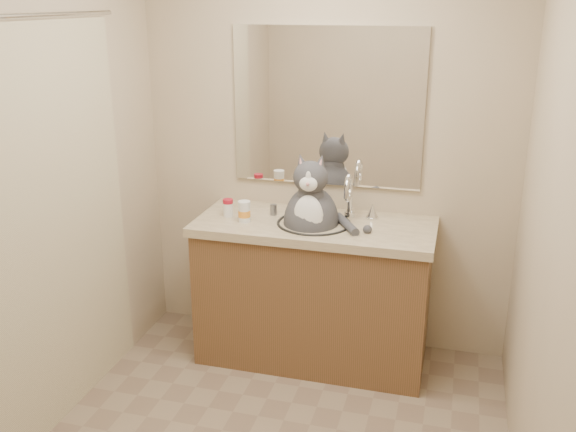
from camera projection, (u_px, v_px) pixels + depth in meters
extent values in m
cube|color=#C0AB8D|center=(327.00, 150.00, 3.74)|extent=(2.20, 0.01, 2.40)
cube|color=#C0AB8D|center=(95.00, 390.00, 1.45)|extent=(2.20, 0.01, 2.40)
cube|color=#C0AB8D|center=(27.00, 196.00, 2.87)|extent=(0.01, 2.50, 2.40)
cube|color=#C0AB8D|center=(553.00, 243.00, 2.32)|extent=(0.01, 2.50, 2.40)
cube|color=brown|center=(314.00, 295.00, 3.73)|extent=(1.30, 0.55, 0.80)
cube|color=beige|center=(315.00, 226.00, 3.60)|extent=(1.34, 0.59, 0.05)
torus|color=black|center=(314.00, 223.00, 3.57)|extent=(0.42, 0.42, 0.02)
ellipsoid|color=white|center=(314.00, 236.00, 3.59)|extent=(0.40, 0.40, 0.15)
cylinder|color=silver|center=(350.00, 200.00, 3.65)|extent=(0.03, 0.03, 0.18)
torus|color=silver|center=(348.00, 188.00, 3.56)|extent=(0.03, 0.16, 0.16)
cone|color=silver|center=(372.00, 210.00, 3.63)|extent=(0.06, 0.06, 0.08)
cube|color=white|center=(327.00, 108.00, 3.64)|extent=(1.10, 0.02, 0.90)
cube|color=beige|center=(56.00, 231.00, 3.01)|extent=(0.01, 1.20, 1.90)
cylinder|color=silver|center=(29.00, 15.00, 2.70)|extent=(0.02, 1.30, 0.02)
ellipsoid|color=#424247|center=(311.00, 223.00, 3.58)|extent=(0.34, 0.37, 0.42)
ellipsoid|color=white|center=(308.00, 219.00, 3.46)|extent=(0.18, 0.11, 0.26)
ellipsoid|color=#424247|center=(310.00, 177.00, 3.45)|extent=(0.20, 0.18, 0.18)
ellipsoid|color=white|center=(308.00, 184.00, 3.38)|extent=(0.10, 0.06, 0.08)
sphere|color=#D88C8C|center=(308.00, 184.00, 3.35)|extent=(0.02, 0.02, 0.02)
cone|color=#424247|center=(301.00, 161.00, 3.44)|extent=(0.08, 0.07, 0.09)
cone|color=#424247|center=(321.00, 162.00, 3.42)|extent=(0.08, 0.07, 0.09)
cylinder|color=#424247|center=(347.00, 224.00, 3.50)|extent=(0.18, 0.26, 0.05)
cylinder|color=white|center=(228.00, 210.00, 3.68)|extent=(0.07, 0.07, 0.08)
cylinder|color=#A91224|center=(228.00, 201.00, 3.66)|extent=(0.07, 0.07, 0.02)
cylinder|color=white|center=(244.00, 213.00, 3.59)|extent=(0.09, 0.09, 0.10)
cylinder|color=orange|center=(244.00, 213.00, 3.59)|extent=(0.09, 0.09, 0.04)
cylinder|color=white|center=(244.00, 203.00, 3.57)|extent=(0.09, 0.09, 0.02)
cylinder|color=slate|center=(274.00, 210.00, 3.70)|extent=(0.05, 0.05, 0.06)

